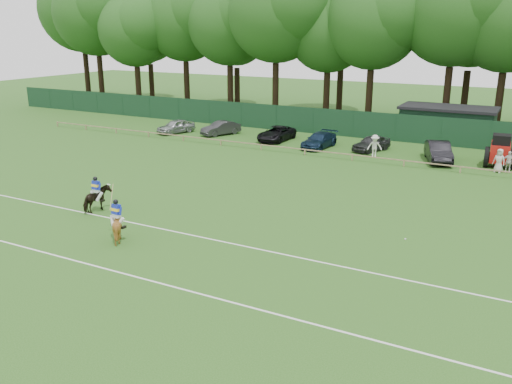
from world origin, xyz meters
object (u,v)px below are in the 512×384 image
Objects in this scene: suv_black at (276,134)px; spectator_mid at (508,162)px; sedan_grey at (221,128)px; estate_black at (439,152)px; horse_chestnut at (117,226)px; sedan_navy at (319,140)px; spectator_right at (499,161)px; utility_shed at (447,123)px; tractor at (500,151)px; spectator_left at (375,146)px; horse_dark at (97,199)px; sedan_silver at (176,126)px; polo_ball at (405,239)px; hatch_grey at (371,143)px.

spectator_mid reaches higher than suv_black.
estate_black is at bearing 19.33° from sedan_grey.
sedan_grey is (-9.70, 25.29, -0.09)m from horse_chestnut.
spectator_right is (14.37, -1.69, 0.22)m from sedan_navy.
spectator_mid is at bearing -59.94° from utility_shed.
spectator_mid is 1.80m from tractor.
estate_black is at bearing -12.05° from spectator_left.
estate_black is 2.54× the size of spectator_left.
sedan_grey is at bearing -74.24° from horse_dark.
utility_shed is at bearing 49.25° from sedan_navy.
spectator_left is at bearing -12.09° from suv_black.
horse_chestnut is 0.18× the size of utility_shed.
sedan_silver reaches higher than suv_black.
horse_dark is 0.37× the size of estate_black.
suv_black is (-3.79, 25.36, -0.10)m from horse_chestnut.
estate_black is 4.84m from spectator_left.
spectator_left is at bearing -166.95° from spectator_right.
tractor is (2.66, 17.94, 1.11)m from polo_ball.
spectator_mid is at bearing -120.14° from horse_chestnut.
spectator_mid reaches higher than hatch_grey.
horse_chestnut is 0.38× the size of sedan_grey.
horse_dark is 18.95× the size of polo_ball.
tractor reaches higher than spectator_right.
spectator_mid is 0.66m from spectator_right.
horse_dark is 4.80m from horse_chestnut.
tractor is at bearing -58.93° from utility_shed.
sedan_silver reaches higher than sedan_navy.
spectator_mid is 11.89m from utility_shed.
utility_shed is at bearing -102.12° from horse_chestnut.
sedan_silver is 14.86m from sedan_navy.
spectator_mid reaches higher than horse_dark.
spectator_right reaches higher than polo_ball.
suv_black is 1.06× the size of sedan_navy.
polo_ball is at bearing -47.87° from suv_black.
tractor is at bearing 114.10° from spectator_mid.
spectator_left is (-4.73, -1.01, 0.15)m from estate_black.
utility_shed reaches higher than spectator_right.
horse_chestnut is 23.78m from spectator_left.
horse_chestnut is at bearing -132.53° from estate_black.
estate_black is 4.33m from tractor.
sedan_navy is at bearing -147.19° from hatch_grey.
estate_black reaches higher than horse_chestnut.
horse_chestnut is 0.34× the size of sedan_navy.
spectator_right is at bearing -155.98° from spectator_mid.
spectator_left is 17.61m from polo_ball.
sedan_silver is at bearing -155.12° from hatch_grey.
horse_dark is 1.14× the size of horse_chestnut.
suv_black reaches higher than polo_ball.
sedan_silver is 0.99× the size of sedan_grey.
sedan_navy is at bearing -100.89° from horse_dark.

